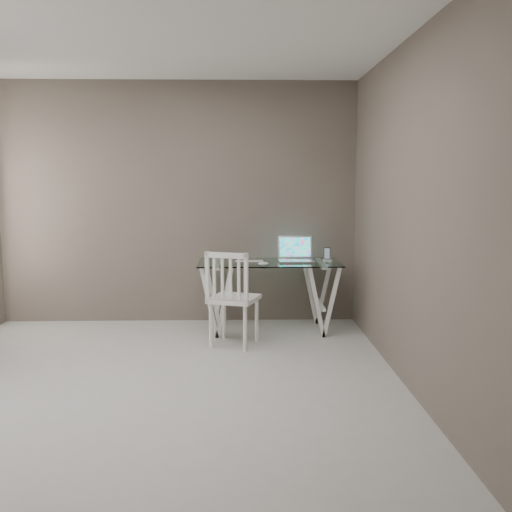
{
  "coord_description": "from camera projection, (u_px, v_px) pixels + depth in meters",
  "views": [
    {
      "loc": [
        0.71,
        -4.2,
        1.62
      ],
      "look_at": [
        0.85,
        1.49,
        0.85
      ],
      "focal_mm": 40.0,
      "sensor_mm": 36.0,
      "label": 1
    }
  ],
  "objects": [
    {
      "name": "chair",
      "position": [
        231.0,
        294.0,
        5.47
      ],
      "size": [
        0.55,
        0.55,
        0.94
      ],
      "rotation": [
        0.0,
        0.0,
        -0.35
      ],
      "color": "white",
      "rests_on": "ground"
    },
    {
      "name": "mouse",
      "position": [
        263.0,
        264.0,
        5.81
      ],
      "size": [
        0.11,
        0.06,
        0.03
      ],
      "primitive_type": "ellipsoid",
      "color": "silver",
      "rests_on": "desk"
    },
    {
      "name": "desk",
      "position": [
        269.0,
        295.0,
        6.1
      ],
      "size": [
        1.5,
        0.7,
        0.75
      ],
      "color": "silver",
      "rests_on": "ground"
    },
    {
      "name": "keyboard",
      "position": [
        249.0,
        261.0,
        6.06
      ],
      "size": [
        0.31,
        0.13,
        0.01
      ],
      "primitive_type": "cube",
      "color": "silver",
      "rests_on": "desk"
    },
    {
      "name": "phone_dock",
      "position": [
        327.0,
        257.0,
        6.12
      ],
      "size": [
        0.08,
        0.08,
        0.15
      ],
      "color": "white",
      "rests_on": "desk"
    },
    {
      "name": "room",
      "position": [
        135.0,
        165.0,
        4.15
      ],
      "size": [
        4.5,
        4.52,
        2.71
      ],
      "color": "#AFADA8",
      "rests_on": "ground"
    },
    {
      "name": "laptop",
      "position": [
        296.0,
        255.0,
        6.14
      ],
      "size": [
        0.37,
        0.34,
        0.26
      ],
      "color": "silver",
      "rests_on": "desk"
    }
  ]
}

